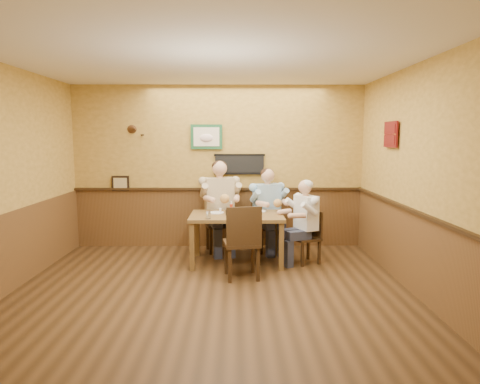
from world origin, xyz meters
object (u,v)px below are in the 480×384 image
Objects in this scene: diner_blue_polo at (267,214)px; diner_white_elder at (306,226)px; diner_tan_shirt at (220,211)px; water_glass_left at (208,215)px; pepper_shaker at (227,213)px; chair_back_right at (267,225)px; cola_tumbler at (257,213)px; chair_back_left at (220,223)px; hot_sauce_bottle at (231,209)px; water_glass_mid at (248,213)px; dining_table at (237,220)px; chair_near_side at (242,241)px; chair_right_end at (306,237)px; salt_shaker at (220,211)px.

diner_blue_polo is 0.89m from diner_white_elder.
diner_white_elder is (1.34, -0.68, -0.11)m from diner_tan_shirt.
diner_blue_polo is 1.38m from water_glass_left.
diner_tan_shirt is at bearing 161.91° from diner_blue_polo.
diner_blue_polo is at bearing 48.27° from pepper_shaker.
chair_back_right is 7.73× the size of cola_tumbler.
pepper_shaker is at bearing -91.66° from chair_back_left.
chair_back_left is 1.06m from water_glass_left.
hot_sauce_bottle is at bearing -84.53° from chair_back_left.
pepper_shaker is at bearing 146.34° from water_glass_mid.
water_glass_left is 0.58m from water_glass_mid.
water_glass_left is 0.71m from cola_tumbler.
hot_sauce_bottle reaches higher than dining_table.
water_glass_left is (-1.46, -0.32, 0.23)m from diner_white_elder.
cola_tumbler reaches higher than pepper_shaker.
diner_white_elder is at bearing -71.29° from chair_back_right.
cola_tumbler is 0.47m from pepper_shaker.
dining_table is 1.59× the size of chair_back_right.
diner_white_elder is (0.98, 0.68, 0.07)m from chair_near_side.
diner_white_elder is at bearing -71.29° from diner_blue_polo.
chair_right_end is 0.79× the size of chair_near_side.
diner_tan_shirt is 16.00× the size of salt_shaker.
cola_tumbler is at bearing -28.65° from salt_shaker.
water_glass_left is at bearing -132.63° from pepper_shaker.
hot_sauce_bottle is at bearing -151.27° from chair_back_right.
chair_near_side is at bearing -84.55° from dining_table.
diner_tan_shirt is 7.86× the size of hot_sauce_bottle.
diner_blue_polo reaches higher than dining_table.
chair_back_right is at bearing 160.74° from diner_blue_polo.
chair_near_side reaches higher than water_glass_mid.
chair_back_right is 10.25× the size of salt_shaker.
diner_white_elder is 13.34× the size of salt_shaker.
water_glass_mid is at bearing -110.82° from chair_near_side.
diner_blue_polo is 10.01× the size of water_glass_mid.
chair_right_end is 0.70× the size of diner_white_elder.
chair_back_left is (-0.29, 0.66, -0.18)m from dining_table.
dining_table is 1.22× the size of diner_white_elder.
chair_right_end is at bearing -4.22° from salt_shaker.
chair_near_side is at bearing -87.86° from diner_tan_shirt.
hot_sauce_bottle reaches higher than chair_back_right.
chair_back_right is 0.70× the size of diner_blue_polo.
chair_near_side is at bearing -79.01° from chair_right_end.
water_glass_mid is at bearing -58.42° from dining_table.
water_glass_mid is at bearing -76.51° from diner_tan_shirt.
diner_tan_shirt is at bearing -83.80° from chair_near_side.
chair_back_right is 1.45m from chair_near_side.
hot_sauce_bottle reaches higher than salt_shaker.
diner_tan_shirt is at bearing 161.91° from chair_back_right.
water_glass_left is (-0.91, -1.02, 0.18)m from diner_blue_polo.
diner_tan_shirt is 1.50m from diner_white_elder.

